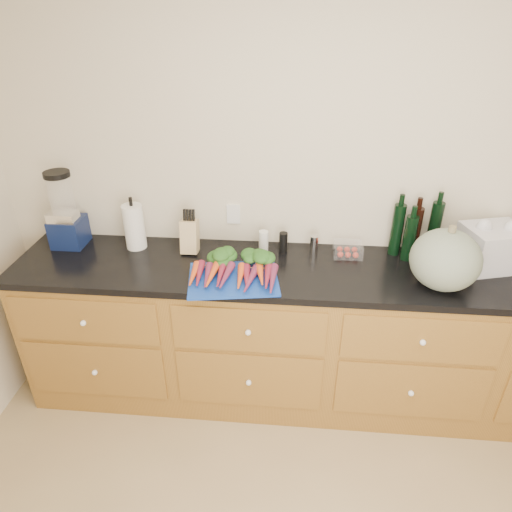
# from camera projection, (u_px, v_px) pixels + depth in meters

# --- Properties ---
(wall_back) EXTENTS (4.10, 0.05, 2.60)m
(wall_back) POSITION_uv_depth(u_px,v_px,m) (336.00, 187.00, 2.64)
(wall_back) COLOR beige
(wall_back) RESTS_ON ground
(cabinets) EXTENTS (3.60, 0.64, 0.90)m
(cabinets) POSITION_uv_depth(u_px,v_px,m) (327.00, 338.00, 2.77)
(cabinets) COLOR brown
(cabinets) RESTS_ON ground
(countertop) EXTENTS (3.64, 0.62, 0.04)m
(countertop) POSITION_uv_depth(u_px,v_px,m) (334.00, 272.00, 2.55)
(countertop) COLOR black
(countertop) RESTS_ON cabinets
(cutting_board) EXTENTS (0.52, 0.43, 0.01)m
(cutting_board) POSITION_uv_depth(u_px,v_px,m) (233.00, 279.00, 2.44)
(cutting_board) COLOR #143EA9
(cutting_board) RESTS_ON countertop
(carrots) EXTENTS (0.47, 0.34, 0.07)m
(carrots) POSITION_uv_depth(u_px,v_px,m) (234.00, 269.00, 2.46)
(carrots) COLOR #F0531C
(carrots) RESTS_ON cutting_board
(squash) EXTENTS (0.35, 0.35, 0.32)m
(squash) POSITION_uv_depth(u_px,v_px,m) (445.00, 260.00, 2.31)
(squash) COLOR #5F6F5C
(squash) RESTS_ON countertop
(blender_appliance) EXTENTS (0.18, 0.18, 0.46)m
(blender_appliance) POSITION_uv_depth(u_px,v_px,m) (65.00, 214.00, 2.70)
(blender_appliance) COLOR #0E1A43
(blender_appliance) RESTS_ON countertop
(paper_towel) EXTENTS (0.12, 0.12, 0.27)m
(paper_towel) POSITION_uv_depth(u_px,v_px,m) (134.00, 227.00, 2.70)
(paper_towel) COLOR white
(paper_towel) RESTS_ON countertop
(knife_block) EXTENTS (0.10, 0.10, 0.19)m
(knife_block) POSITION_uv_depth(u_px,v_px,m) (190.00, 236.00, 2.68)
(knife_block) COLOR tan
(knife_block) RESTS_ON countertop
(grinder_salt) EXTENTS (0.06, 0.06, 0.13)m
(grinder_salt) POSITION_uv_depth(u_px,v_px,m) (264.00, 241.00, 2.69)
(grinder_salt) COLOR white
(grinder_salt) RESTS_ON countertop
(grinder_pepper) EXTENTS (0.05, 0.05, 0.12)m
(grinder_pepper) POSITION_uv_depth(u_px,v_px,m) (283.00, 242.00, 2.69)
(grinder_pepper) COLOR black
(grinder_pepper) RESTS_ON countertop
(canister_chrome) EXTENTS (0.05, 0.05, 0.11)m
(canister_chrome) POSITION_uv_depth(u_px,v_px,m) (314.00, 245.00, 2.67)
(canister_chrome) COLOR silver
(canister_chrome) RESTS_ON countertop
(tomato_box) EXTENTS (0.16, 0.13, 0.08)m
(tomato_box) POSITION_uv_depth(u_px,v_px,m) (348.00, 249.00, 2.66)
(tomato_box) COLOR white
(tomato_box) RESTS_ON countertop
(bottles) EXTENTS (0.27, 0.14, 0.33)m
(bottles) POSITION_uv_depth(u_px,v_px,m) (414.00, 232.00, 2.61)
(bottles) COLOR black
(bottles) RESTS_ON countertop
(grocery_bag) EXTENTS (0.37, 0.33, 0.23)m
(grocery_bag) POSITION_uv_depth(u_px,v_px,m) (492.00, 247.00, 2.52)
(grocery_bag) COLOR silver
(grocery_bag) RESTS_ON countertop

